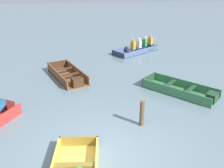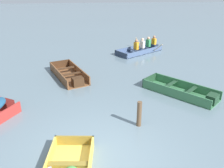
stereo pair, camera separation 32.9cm
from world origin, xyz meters
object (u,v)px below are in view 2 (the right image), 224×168
object	(u,v)px
skiff_green_mid_moored	(183,92)
rowboat_slate_blue_with_crew	(142,48)
skiff_wooden_brown_far_moored	(70,75)
mooring_post	(139,114)

from	to	relation	value
skiff_green_mid_moored	rowboat_slate_blue_with_crew	distance (m)	6.24
skiff_green_mid_moored	rowboat_slate_blue_with_crew	size ratio (longest dim) A/B	0.93
skiff_wooden_brown_far_moored	rowboat_slate_blue_with_crew	xyz separation A→B (m)	(4.31, 3.95, 0.07)
rowboat_slate_blue_with_crew	mooring_post	xyz separation A→B (m)	(-1.88, -8.28, 0.21)
rowboat_slate_blue_with_crew	skiff_green_mid_moored	bearing A→B (deg)	-86.60
skiff_green_mid_moored	mooring_post	bearing A→B (deg)	-137.62
mooring_post	skiff_wooden_brown_far_moored	bearing A→B (deg)	119.38
skiff_green_mid_moored	skiff_wooden_brown_far_moored	distance (m)	5.21
skiff_wooden_brown_far_moored	mooring_post	xyz separation A→B (m)	(2.43, -4.32, 0.28)
skiff_wooden_brown_far_moored	mooring_post	world-z (taller)	mooring_post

